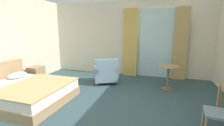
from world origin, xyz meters
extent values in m
cube|color=#334C51|center=(0.00, 0.00, -0.05)|extent=(6.82, 7.05, 0.10)
cube|color=beige|center=(0.00, 3.27, 1.45)|extent=(6.42, 0.12, 2.90)
cube|color=silver|center=(1.05, 3.19, 1.27)|extent=(1.36, 0.02, 2.55)
cube|color=tan|center=(0.15, 3.09, 1.28)|extent=(0.54, 0.10, 2.56)
cube|color=tan|center=(1.95, 3.09, 1.28)|extent=(0.47, 0.10, 2.56)
cube|color=tan|center=(-1.91, -0.01, 0.11)|extent=(2.06, 1.81, 0.22)
cube|color=white|center=(-1.91, -0.01, 0.33)|extent=(2.00, 1.75, 0.22)
cube|color=tan|center=(-1.58, -0.02, 0.45)|extent=(1.38, 1.77, 0.03)
ellipsoid|color=white|center=(-2.63, 0.43, 0.51)|extent=(0.38, 0.58, 0.15)
cube|color=tan|center=(-2.78, 1.32, 0.28)|extent=(0.40, 0.47, 0.55)
cube|color=#8F704E|center=(-2.78, 1.09, 0.39)|extent=(0.34, 0.01, 0.13)
cube|color=tan|center=(2.45, 0.46, 0.35)|extent=(0.06, 0.06, 0.70)
cube|color=gray|center=(2.25, -0.22, 0.41)|extent=(0.49, 0.48, 0.04)
cylinder|color=tan|center=(2.07, 0.00, 0.20)|extent=(0.04, 0.04, 0.39)
cube|color=gray|center=(-0.49, 1.97, 0.24)|extent=(1.01, 1.02, 0.29)
cube|color=gray|center=(-0.35, 1.69, 0.63)|extent=(0.72, 0.45, 0.49)
cube|color=gray|center=(-0.20, 2.12, 0.47)|extent=(0.43, 0.72, 0.16)
cube|color=gray|center=(-0.78, 1.83, 0.47)|extent=(0.43, 0.72, 0.16)
cylinder|color=#4C3D2D|center=(-0.36, 2.40, 0.05)|extent=(0.04, 0.04, 0.10)
cylinder|color=#4C3D2D|center=(-0.92, 2.12, 0.05)|extent=(0.04, 0.04, 0.10)
cylinder|color=#4C3D2D|center=(-0.07, 1.83, 0.05)|extent=(0.04, 0.04, 0.10)
cylinder|color=#4C3D2D|center=(-0.63, 1.55, 0.05)|extent=(0.04, 0.04, 0.10)
cylinder|color=tan|center=(1.53, 1.87, 0.72)|extent=(0.63, 0.63, 0.03)
cylinder|color=brown|center=(1.53, 1.87, 0.35)|extent=(0.07, 0.07, 0.71)
cylinder|color=brown|center=(1.53, 1.87, 0.01)|extent=(0.35, 0.35, 0.02)
camera|label=1|loc=(1.22, -3.08, 1.78)|focal=25.81mm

